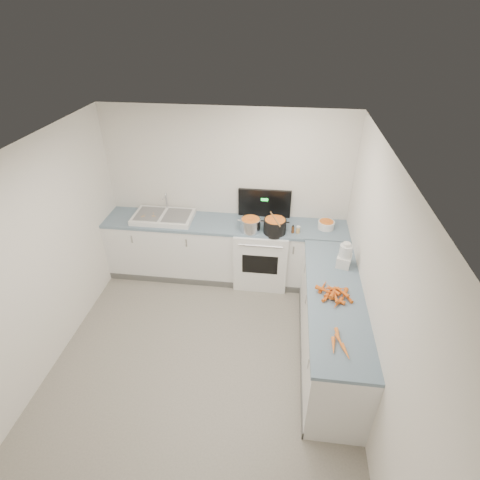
# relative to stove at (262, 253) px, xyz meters

# --- Properties ---
(floor) EXTENTS (3.50, 4.00, 0.00)m
(floor) POSITION_rel_stove_xyz_m (-0.55, -1.69, -0.47)
(floor) COLOR gray
(floor) RESTS_ON ground
(ceiling) EXTENTS (3.50, 4.00, 0.00)m
(ceiling) POSITION_rel_stove_xyz_m (-0.55, -1.69, 2.03)
(ceiling) COLOR silver
(ceiling) RESTS_ON ground
(wall_back) EXTENTS (3.50, 0.00, 2.50)m
(wall_back) POSITION_rel_stove_xyz_m (-0.55, 0.31, 0.78)
(wall_back) COLOR silver
(wall_back) RESTS_ON ground
(wall_left) EXTENTS (0.00, 4.00, 2.50)m
(wall_left) POSITION_rel_stove_xyz_m (-2.30, -1.69, 0.78)
(wall_left) COLOR silver
(wall_left) RESTS_ON ground
(wall_right) EXTENTS (0.00, 4.00, 2.50)m
(wall_right) POSITION_rel_stove_xyz_m (1.20, -1.69, 0.78)
(wall_right) COLOR silver
(wall_right) RESTS_ON ground
(counter_back) EXTENTS (3.50, 0.62, 0.94)m
(counter_back) POSITION_rel_stove_xyz_m (-0.55, 0.01, -0.00)
(counter_back) COLOR white
(counter_back) RESTS_ON ground
(counter_right) EXTENTS (0.62, 2.20, 0.94)m
(counter_right) POSITION_rel_stove_xyz_m (0.90, -1.39, -0.00)
(counter_right) COLOR white
(counter_right) RESTS_ON ground
(stove) EXTENTS (0.76, 0.65, 1.36)m
(stove) POSITION_rel_stove_xyz_m (0.00, 0.00, 0.00)
(stove) COLOR white
(stove) RESTS_ON ground
(sink) EXTENTS (0.86, 0.52, 0.31)m
(sink) POSITION_rel_stove_xyz_m (-1.45, 0.02, 0.50)
(sink) COLOR white
(sink) RESTS_ON counter_back
(steel_pot) EXTENTS (0.32, 0.32, 0.20)m
(steel_pot) POSITION_rel_stove_xyz_m (-0.16, -0.16, 0.55)
(steel_pot) COLOR silver
(steel_pot) RESTS_ON stove
(black_pot) EXTENTS (0.39, 0.39, 0.22)m
(black_pot) POSITION_rel_stove_xyz_m (0.18, -0.16, 0.56)
(black_pot) COLOR black
(black_pot) RESTS_ON stove
(wooden_spoon) EXTENTS (0.16, 0.39, 0.02)m
(wooden_spoon) POSITION_rel_stove_xyz_m (0.18, -0.16, 0.68)
(wooden_spoon) COLOR #AD7A47
(wooden_spoon) RESTS_ON black_pot
(mixing_bowl) EXTENTS (0.28, 0.28, 0.11)m
(mixing_bowl) POSITION_rel_stove_xyz_m (0.88, 0.04, 0.52)
(mixing_bowl) COLOR white
(mixing_bowl) RESTS_ON counter_back
(extract_bottle) EXTENTS (0.04, 0.04, 0.10)m
(extract_bottle) POSITION_rel_stove_xyz_m (0.42, -0.14, 0.51)
(extract_bottle) COLOR #593319
(extract_bottle) RESTS_ON counter_back
(spice_jar) EXTENTS (0.05, 0.05, 0.09)m
(spice_jar) POSITION_rel_stove_xyz_m (0.50, -0.14, 0.51)
(spice_jar) COLOR #E5B266
(spice_jar) RESTS_ON counter_back
(food_processor) EXTENTS (0.20, 0.23, 0.32)m
(food_processor) POSITION_rel_stove_xyz_m (1.03, -0.83, 0.60)
(food_processor) COLOR white
(food_processor) RESTS_ON counter_right
(carrot_pile) EXTENTS (0.40, 0.45, 0.09)m
(carrot_pile) POSITION_rel_stove_xyz_m (0.86, -1.40, 0.50)
(carrot_pile) COLOR orange
(carrot_pile) RESTS_ON counter_right
(peeled_carrots) EXTENTS (0.17, 0.37, 0.04)m
(peeled_carrots) POSITION_rel_stove_xyz_m (0.86, -2.09, 0.49)
(peeled_carrots) COLOR orange
(peeled_carrots) RESTS_ON counter_right
(peelings) EXTENTS (0.24, 0.24, 0.01)m
(peelings) POSITION_rel_stove_xyz_m (-1.65, -0.03, 0.54)
(peelings) COLOR tan
(peelings) RESTS_ON sink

